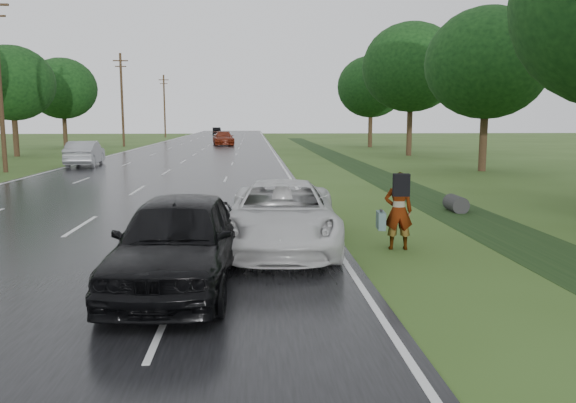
# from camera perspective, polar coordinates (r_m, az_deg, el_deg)

# --- Properties ---
(road) EXTENTS (14.00, 180.00, 0.04)m
(road) POSITION_cam_1_polar(r_m,az_deg,el_deg) (53.13, -8.92, 5.07)
(road) COLOR black
(road) RESTS_ON ground
(edge_stripe_east) EXTENTS (0.12, 180.00, 0.01)m
(edge_stripe_east) POSITION_cam_1_polar(r_m,az_deg,el_deg) (52.94, -1.59, 5.18)
(edge_stripe_east) COLOR silver
(edge_stripe_east) RESTS_ON road
(edge_stripe_west) EXTENTS (0.12, 180.00, 0.01)m
(edge_stripe_west) POSITION_cam_1_polar(r_m,az_deg,el_deg) (54.16, -16.07, 4.93)
(edge_stripe_west) COLOR silver
(edge_stripe_west) RESTS_ON road
(center_line) EXTENTS (0.12, 180.00, 0.01)m
(center_line) POSITION_cam_1_polar(r_m,az_deg,el_deg) (53.12, -8.92, 5.09)
(center_line) COLOR silver
(center_line) RESTS_ON road
(drainage_ditch) EXTENTS (2.20, 120.00, 0.56)m
(drainage_ditch) POSITION_cam_1_polar(r_m,az_deg,el_deg) (27.52, 10.40, 2.04)
(drainage_ditch) COLOR black
(drainage_ditch) RESTS_ON ground
(utility_pole_far) EXTENTS (1.60, 0.26, 10.00)m
(utility_pole_far) POSITION_cam_1_polar(r_m,az_deg,el_deg) (64.40, -16.51, 10.00)
(utility_pole_far) COLOR #372816
(utility_pole_far) RESTS_ON ground
(utility_pole_distant) EXTENTS (1.60, 0.26, 10.00)m
(utility_pole_distant) POSITION_cam_1_polar(r_m,az_deg,el_deg) (93.90, -12.44, 9.54)
(utility_pole_distant) COLOR #372816
(utility_pole_distant) RESTS_ON ground
(tree_east_c) EXTENTS (7.00, 7.00, 9.29)m
(tree_east_c) POSITION_cam_1_polar(r_m,az_deg,el_deg) (34.66, 19.57, 13.09)
(tree_east_c) COLOR #372816
(tree_east_c) RESTS_ON ground
(tree_east_d) EXTENTS (8.00, 8.00, 10.76)m
(tree_east_d) POSITION_cam_1_polar(r_m,az_deg,el_deg) (47.80, 12.42, 13.17)
(tree_east_d) COLOR #372816
(tree_east_d) RESTS_ON ground
(tree_east_f) EXTENTS (7.20, 7.20, 9.62)m
(tree_east_f) POSITION_cam_1_polar(r_m,az_deg,el_deg) (61.24, 8.44, 11.45)
(tree_east_f) COLOR #372816
(tree_east_f) RESTS_ON ground
(tree_west_d) EXTENTS (6.60, 6.60, 8.80)m
(tree_west_d) POSITION_cam_1_polar(r_m,az_deg,el_deg) (50.62, -26.24, 10.73)
(tree_west_d) COLOR #372816
(tree_west_d) RESTS_ON ground
(tree_west_f) EXTENTS (7.00, 7.00, 9.29)m
(tree_west_f) POSITION_cam_1_polar(r_m,az_deg,el_deg) (63.98, -21.93, 10.60)
(tree_west_f) COLOR #372816
(tree_west_f) RESTS_ON ground
(pedestrian) EXTENTS (0.83, 0.78, 1.81)m
(pedestrian) POSITION_cam_1_polar(r_m,az_deg,el_deg) (13.23, 11.07, -0.83)
(pedestrian) COLOR #A5998C
(pedestrian) RESTS_ON ground
(white_pickup) EXTENTS (2.93, 5.71, 1.54)m
(white_pickup) POSITION_cam_1_polar(r_m,az_deg,el_deg) (13.03, -0.64, -1.37)
(white_pickup) COLOR silver
(white_pickup) RESTS_ON road
(dark_sedan) EXTENTS (2.24, 5.03, 1.68)m
(dark_sedan) POSITION_cam_1_polar(r_m,az_deg,el_deg) (10.14, -11.10, -3.94)
(dark_sedan) COLOR black
(dark_sedan) RESTS_ON road
(silver_sedan) EXTENTS (2.09, 4.96, 1.59)m
(silver_sedan) POSITION_cam_1_polar(r_m,az_deg,el_deg) (38.09, -19.93, 4.62)
(silver_sedan) COLOR #92959A
(silver_sedan) RESTS_ON road
(far_car_red) EXTENTS (2.83, 5.63, 1.57)m
(far_car_red) POSITION_cam_1_polar(r_m,az_deg,el_deg) (64.50, -6.59, 6.40)
(far_car_red) COLOR maroon
(far_car_red) RESTS_ON road
(far_car_dark) EXTENTS (1.88, 4.35, 1.39)m
(far_car_dark) POSITION_cam_1_polar(r_m,az_deg,el_deg) (106.39, -7.28, 7.11)
(far_car_dark) COLOR black
(far_car_dark) RESTS_ON road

